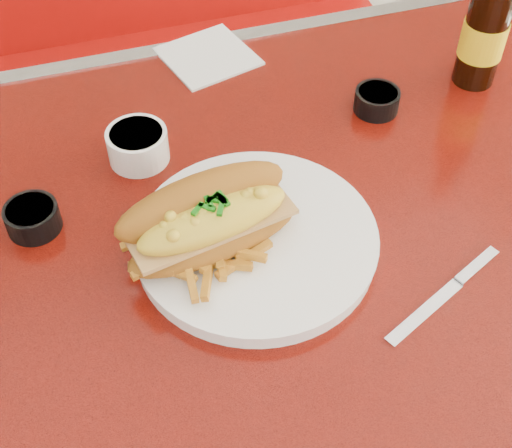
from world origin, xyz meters
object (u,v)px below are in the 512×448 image
object	(u,v)px
sauce_cup_right	(377,100)
beer_bottle	(487,24)
knife	(454,286)
mac_hoagie	(209,219)
dinner_plate	(256,241)
diner_table	(251,311)
booth_bench_far	(152,125)
fork	(265,222)
gravy_ramekin	(138,145)
sauce_cup_left	(32,217)

from	to	relation	value
sauce_cup_right	beer_bottle	distance (m)	0.18
knife	mac_hoagie	bearing A→B (deg)	127.24
dinner_plate	knife	world-z (taller)	dinner_plate
diner_table	booth_bench_far	size ratio (longest dim) A/B	1.03
diner_table	beer_bottle	xyz separation A→B (m)	(0.40, 0.19, 0.25)
diner_table	booth_bench_far	distance (m)	0.87
diner_table	knife	world-z (taller)	knife
diner_table	dinner_plate	distance (m)	0.17
mac_hoagie	beer_bottle	size ratio (longest dim) A/B	0.90
dinner_plate	sauce_cup_right	distance (m)	0.30
fork	dinner_plate	bearing A→B (deg)	105.72
diner_table	gravy_ramekin	xyz separation A→B (m)	(-0.10, 0.17, 0.18)
fork	sauce_cup_right	world-z (taller)	sauce_cup_right
sauce_cup_left	mac_hoagie	bearing A→B (deg)	-28.32
booth_bench_far	dinner_plate	distance (m)	0.97
diner_table	mac_hoagie	world-z (taller)	mac_hoagie
gravy_ramekin	knife	world-z (taller)	gravy_ramekin
diner_table	sauce_cup_left	xyz separation A→B (m)	(-0.24, 0.09, 0.18)
mac_hoagie	gravy_ramekin	size ratio (longest dim) A/B	2.29
diner_table	sauce_cup_left	size ratio (longest dim) A/B	16.77
fork	beer_bottle	world-z (taller)	beer_bottle
sauce_cup_right	beer_bottle	xyz separation A→B (m)	(0.16, 0.02, 0.08)
mac_hoagie	booth_bench_far	bearing A→B (deg)	75.40
sauce_cup_right	gravy_ramekin	bearing A→B (deg)	179.75
booth_bench_far	sauce_cup_right	bearing A→B (deg)	-69.85
beer_bottle	knife	world-z (taller)	beer_bottle
dinner_plate	fork	world-z (taller)	same
diner_table	booth_bench_far	bearing A→B (deg)	90.00
diner_table	fork	distance (m)	0.18
mac_hoagie	knife	distance (m)	0.28
fork	sauce_cup_right	bearing A→B (deg)	-80.55
gravy_ramekin	beer_bottle	xyz separation A→B (m)	(0.50, 0.02, 0.07)
beer_bottle	knife	size ratio (longest dim) A/B	1.41
booth_bench_far	fork	distance (m)	0.96
booth_bench_far	gravy_ramekin	xyz separation A→B (m)	(-0.10, -0.64, 0.51)
booth_bench_far	sauce_cup_right	world-z (taller)	booth_bench_far
diner_table	gravy_ramekin	distance (m)	0.27
sauce_cup_right	knife	bearing A→B (deg)	-98.31
diner_table	mac_hoagie	size ratio (longest dim) A/B	5.57
diner_table	mac_hoagie	bearing A→B (deg)	-163.69
booth_bench_far	sauce_cup_right	distance (m)	0.85
diner_table	dinner_plate	size ratio (longest dim) A/B	3.33
diner_table	fork	size ratio (longest dim) A/B	10.02
mac_hoagie	gravy_ramekin	distance (m)	0.19
booth_bench_far	knife	size ratio (longest dim) A/B	6.90
gravy_ramekin	sauce_cup_right	distance (m)	0.34
dinner_plate	diner_table	bearing A→B (deg)	88.23
diner_table	sauce_cup_left	world-z (taller)	sauce_cup_left
beer_bottle	sauce_cup_left	bearing A→B (deg)	-171.04
sauce_cup_right	diner_table	bearing A→B (deg)	-144.66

